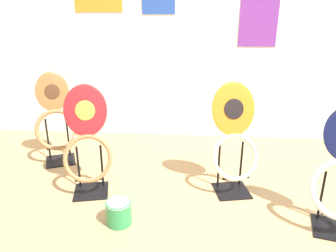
# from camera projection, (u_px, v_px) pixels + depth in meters

# --- Properties ---
(wall_back) EXTENTS (8.00, 0.07, 2.60)m
(wall_back) POSITION_uv_depth(u_px,v_px,m) (214.00, 23.00, 3.53)
(wall_back) COLOR silver
(wall_back) RESTS_ON ground_plane
(toilet_seat_display_crimson_swirl) EXTENTS (0.43, 0.38, 0.90)m
(toilet_seat_display_crimson_swirl) POSITION_uv_depth(u_px,v_px,m) (87.00, 143.00, 2.65)
(toilet_seat_display_crimson_swirl) COLOR black
(toilet_seat_display_crimson_swirl) RESTS_ON ground_plane
(toilet_seat_display_orange_sun) EXTENTS (0.42, 0.37, 0.92)m
(toilet_seat_display_orange_sun) POSITION_uv_depth(u_px,v_px,m) (234.00, 142.00, 2.66)
(toilet_seat_display_orange_sun) COLOR black
(toilet_seat_display_orange_sun) RESTS_ON ground_plane
(toilet_seat_display_woodgrain) EXTENTS (0.45, 0.40, 0.89)m
(toilet_seat_display_woodgrain) POSITION_uv_depth(u_px,v_px,m) (56.00, 122.00, 3.19)
(toilet_seat_display_woodgrain) COLOR black
(toilet_seat_display_woodgrain) RESTS_ON ground_plane
(paint_can) EXTENTS (0.19, 0.19, 0.18)m
(paint_can) POSITION_uv_depth(u_px,v_px,m) (119.00, 212.00, 2.35)
(paint_can) COLOR #2D8E4C
(paint_can) RESTS_ON ground_plane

